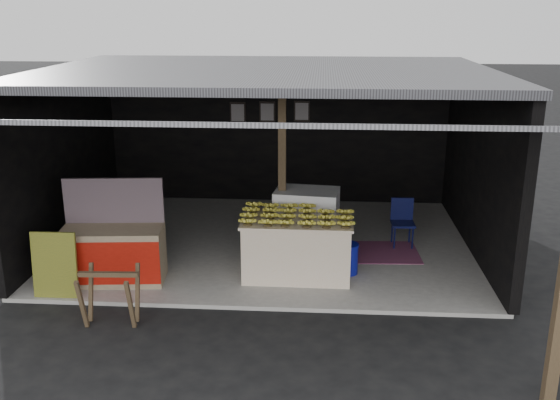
# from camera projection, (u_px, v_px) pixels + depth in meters

# --- Properties ---
(ground) EXTENTS (80.00, 80.00, 0.00)m
(ground) POSITION_uv_depth(u_px,v_px,m) (251.00, 311.00, 8.48)
(ground) COLOR black
(ground) RESTS_ON ground
(concrete_slab) EXTENTS (7.00, 5.00, 0.06)m
(concrete_slab) POSITION_uv_depth(u_px,v_px,m) (267.00, 243.00, 10.86)
(concrete_slab) COLOR gray
(concrete_slab) RESTS_ON ground
(shophouse) EXTENTS (7.40, 7.29, 3.02)m
(shophouse) POSITION_uv_depth(u_px,v_px,m) (268.00, 122.00, 10.55)
(shophouse) COLOR black
(shophouse) RESTS_ON ground
(banana_table) EXTENTS (1.64, 1.02, 0.90)m
(banana_table) POSITION_uv_depth(u_px,v_px,m) (297.00, 246.00, 9.36)
(banana_table) COLOR silver
(banana_table) RESTS_ON concrete_slab
(banana_pile) EXTENTS (1.52, 0.92, 0.18)m
(banana_pile) POSITION_uv_depth(u_px,v_px,m) (297.00, 213.00, 9.20)
(banana_pile) COLOR gold
(banana_pile) RESTS_ON banana_table
(white_crate) EXTENTS (1.07, 0.78, 1.11)m
(white_crate) POSITION_uv_depth(u_px,v_px,m) (306.00, 223.00, 10.06)
(white_crate) COLOR white
(white_crate) RESTS_ON concrete_slab
(neighbor_stall) EXTENTS (1.51, 0.80, 1.51)m
(neighbor_stall) POSITION_uv_depth(u_px,v_px,m) (114.00, 252.00, 9.15)
(neighbor_stall) COLOR #998466
(neighbor_stall) RESTS_ON concrete_slab
(green_signboard) EXTENTS (0.63, 0.13, 0.95)m
(green_signboard) POSITION_uv_depth(u_px,v_px,m) (55.00, 265.00, 8.63)
(green_signboard) COLOR black
(green_signboard) RESTS_ON concrete_slab
(sawhorse) EXTENTS (0.77, 0.68, 0.74)m
(sawhorse) POSITION_uv_depth(u_px,v_px,m) (110.00, 292.00, 7.96)
(sawhorse) COLOR brown
(sawhorse) RESTS_ON ground
(water_barrel) EXTENTS (0.30, 0.30, 0.45)m
(water_barrel) POSITION_uv_depth(u_px,v_px,m) (348.00, 259.00, 9.47)
(water_barrel) COLOR #0D1395
(water_barrel) RESTS_ON concrete_slab
(plastic_chair) EXTENTS (0.39, 0.39, 0.81)m
(plastic_chair) POSITION_uv_depth(u_px,v_px,m) (402.00, 218.00, 10.56)
(plastic_chair) COLOR #0A0E3B
(plastic_chair) RESTS_ON concrete_slab
(magenta_rug) EXTENTS (1.55, 1.07, 0.01)m
(magenta_rug) POSITION_uv_depth(u_px,v_px,m) (373.00, 252.00, 10.34)
(magenta_rug) COLOR #6A174E
(magenta_rug) RESTS_ON concrete_slab
(picture_frames) EXTENTS (1.62, 0.04, 0.46)m
(picture_frames) POSITION_uv_depth(u_px,v_px,m) (269.00, 112.00, 12.59)
(picture_frames) COLOR black
(picture_frames) RESTS_ON shophouse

